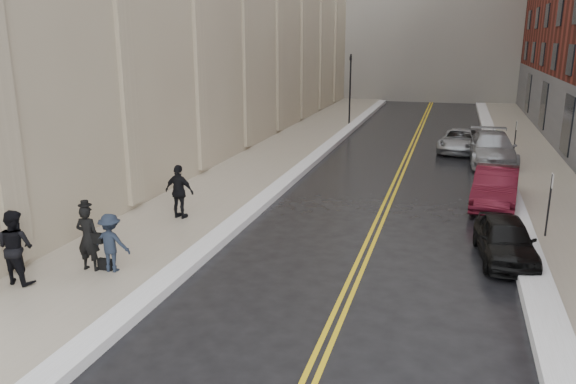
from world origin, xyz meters
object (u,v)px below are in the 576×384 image
Objects in this scene: pedestrian_b at (111,243)px; pedestrian_a at (15,247)px; car_silver_near at (492,148)px; pedestrian_c at (179,192)px; car_maroon at (496,187)px; car_silver_far at (460,141)px; car_black at (505,239)px; pedestrian_main at (88,238)px.

pedestrian_a is at bearing 31.98° from pedestrian_b.
pedestrian_c is at bearing -132.31° from car_silver_near.
car_maroon is at bearing -132.19° from pedestrian_a.
car_maroon is 2.36× the size of pedestrian_c.
car_silver_near is 3.38× the size of pedestrian_b.
car_maroon is at bearing -94.27° from car_silver_near.
car_maroon is at bearing -76.56° from car_silver_far.
pedestrian_main reaches higher than car_black.
pedestrian_c reaches higher than car_black.
car_silver_near is at bearing -123.27° from pedestrian_c.
car_maroon is 12.04m from pedestrian_c.
car_silver_far is 2.47× the size of pedestrian_main.
pedestrian_main is at bearing 93.70° from pedestrian_c.
pedestrian_a reaches higher than pedestrian_main.
pedestrian_main is (-11.08, -10.15, 0.33)m from car_maroon.
car_silver_far is at bearing -116.89° from pedestrian_b.
car_black is at bearing -150.27° from pedestrian_a.
pedestrian_main is 0.97× the size of pedestrian_c.
pedestrian_c is at bearing -114.04° from car_silver_far.
pedestrian_main reaches higher than car_silver_near.
car_maroon is at bearing -138.97° from pedestrian_main.
pedestrian_c is at bearing -94.43° from pedestrian_main.
pedestrian_main reaches higher than car_silver_far.
pedestrian_a is at bearing 43.02° from pedestrian_main.
pedestrian_a is (-12.62, -19.39, 0.34)m from car_silver_near.
pedestrian_b is (-10.45, -10.05, 0.22)m from car_maroon.
pedestrian_c reaches higher than pedestrian_main.
pedestrian_a is at bearing 82.70° from pedestrian_c.
pedestrian_main is at bearing -164.03° from car_black.
car_black is 13.75m from car_silver_near.
car_black is 16.68m from car_silver_far.
pedestrian_a is (-11.02, -22.27, 0.50)m from car_silver_far.
car_maroon reaches higher than car_black.
pedestrian_c is at bearing -88.81° from pedestrian_b.
car_silver_far is at bearing -113.81° from pedestrian_c.
pedestrian_b is 4.81m from pedestrian_c.
car_black is 1.95× the size of pedestrian_c.
pedestrian_main reaches higher than car_maroon.
pedestrian_b reaches higher than car_silver_far.
pedestrian_c reaches higher than car_silver_near.
car_silver_near is (0.27, 7.99, 0.05)m from car_maroon.
car_black is 0.68× the size of car_silver_near.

